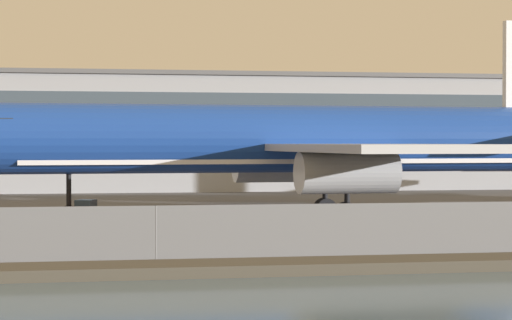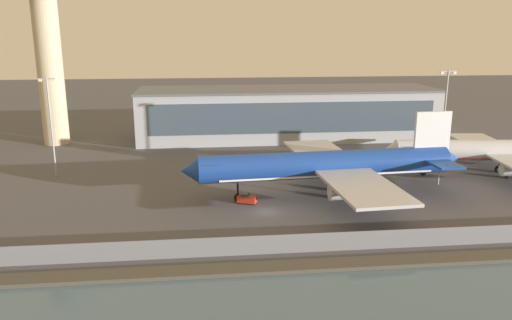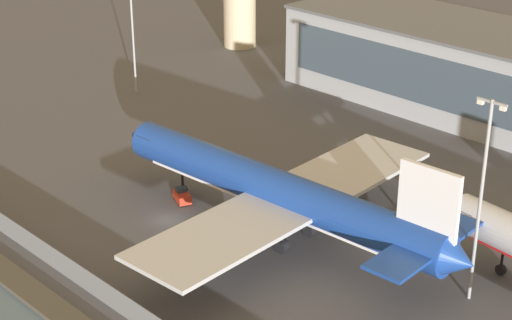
# 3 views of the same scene
# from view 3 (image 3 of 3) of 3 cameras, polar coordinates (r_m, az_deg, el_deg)

# --- Properties ---
(ground_plane) EXTENTS (500.00, 500.00, 0.00)m
(ground_plane) POSITION_cam_3_polar(r_m,az_deg,el_deg) (104.93, -5.87, -4.03)
(ground_plane) COLOR #4C4C51
(shoreline_seawall) EXTENTS (320.00, 3.00, 0.50)m
(shoreline_seawall) POSITION_cam_3_polar(r_m,az_deg,el_deg) (95.33, -15.60, -7.82)
(shoreline_seawall) COLOR #474238
(shoreline_seawall) RESTS_ON ground
(perimeter_fence) EXTENTS (280.00, 0.10, 2.67)m
(perimeter_fence) POSITION_cam_3_polar(r_m,az_deg,el_deg) (96.58, -13.36, -6.36)
(perimeter_fence) COLOR slate
(perimeter_fence) RESTS_ON ground
(cargo_jet_blue) EXTENTS (51.12, 43.93, 14.87)m
(cargo_jet_blue) POSITION_cam_3_polar(r_m,az_deg,el_deg) (98.30, 1.66, -2.22)
(cargo_jet_blue) COLOR #193D93
(cargo_jet_blue) RESTS_ON ground
(baggage_tug) EXTENTS (3.57, 2.69, 1.80)m
(baggage_tug) POSITION_cam_3_polar(r_m,az_deg,el_deg) (108.97, -4.97, -2.39)
(baggage_tug) COLOR red
(baggage_tug) RESTS_ON ground
(apron_light_mast_apron_west) EXTENTS (3.20, 0.40, 21.86)m
(apron_light_mast_apron_west) POSITION_cam_3_polar(r_m,az_deg,el_deg) (86.52, 14.79, -2.09)
(apron_light_mast_apron_west) COLOR #93969B
(apron_light_mast_apron_west) RESTS_ON ground
(apron_light_mast_apron_east) EXTENTS (3.20, 0.40, 20.02)m
(apron_light_mast_apron_east) POSITION_cam_3_polar(r_m,az_deg,el_deg) (144.87, -8.23, 8.64)
(apron_light_mast_apron_east) COLOR #93969B
(apron_light_mast_apron_east) RESTS_ON ground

